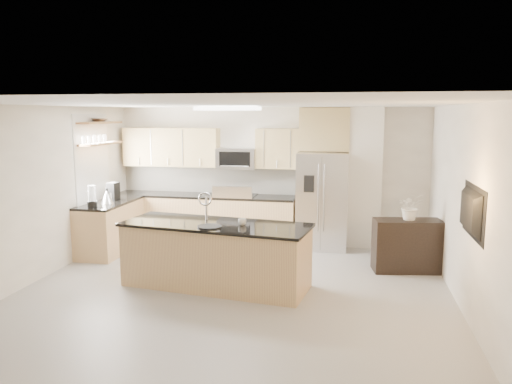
% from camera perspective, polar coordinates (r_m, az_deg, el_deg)
% --- Properties ---
extents(floor, '(6.50, 6.50, 0.00)m').
position_cam_1_polar(floor, '(6.93, -3.09, -12.02)').
color(floor, gray).
rests_on(floor, ground).
extents(ceiling, '(6.00, 6.50, 0.02)m').
position_cam_1_polar(ceiling, '(6.47, -3.29, 10.01)').
color(ceiling, white).
rests_on(ceiling, wall_back).
extents(wall_back, '(6.00, 0.02, 2.60)m').
position_cam_1_polar(wall_back, '(9.73, 1.54, 1.98)').
color(wall_back, white).
rests_on(wall_back, floor).
extents(wall_front, '(6.00, 0.02, 2.60)m').
position_cam_1_polar(wall_front, '(3.62, -16.20, -10.41)').
color(wall_front, white).
rests_on(wall_front, floor).
extents(wall_left, '(0.02, 6.50, 2.60)m').
position_cam_1_polar(wall_left, '(7.87, -24.88, -0.50)').
color(wall_left, white).
rests_on(wall_left, floor).
extents(wall_right, '(0.02, 6.50, 2.60)m').
position_cam_1_polar(wall_right, '(6.53, 23.27, -2.18)').
color(wall_right, white).
rests_on(wall_right, floor).
extents(back_counter, '(3.55, 0.66, 1.44)m').
position_cam_1_polar(back_counter, '(9.83, -5.86, -2.88)').
color(back_counter, '#D7B777').
rests_on(back_counter, floor).
extents(left_counter, '(0.66, 1.50, 0.92)m').
position_cam_1_polar(left_counter, '(9.40, -16.31, -3.83)').
color(left_counter, '#D7B777').
rests_on(left_counter, floor).
extents(range, '(0.76, 0.64, 1.14)m').
position_cam_1_polar(range, '(9.66, -2.32, -3.05)').
color(range, black).
rests_on(range, floor).
extents(upper_cabinets, '(3.50, 0.33, 0.75)m').
position_cam_1_polar(upper_cabinets, '(9.82, -6.16, 5.07)').
color(upper_cabinets, tan).
rests_on(upper_cabinets, wall_back).
extents(microwave, '(0.76, 0.40, 0.40)m').
position_cam_1_polar(microwave, '(9.61, -2.19, 3.87)').
color(microwave, '#BDBDBF').
rests_on(microwave, upper_cabinets).
extents(refrigerator, '(0.92, 0.78, 1.78)m').
position_cam_1_polar(refrigerator, '(9.30, 7.60, -0.97)').
color(refrigerator, '#BDBDBF').
rests_on(refrigerator, floor).
extents(partition_column, '(0.60, 0.30, 2.60)m').
position_cam_1_polar(partition_column, '(9.45, 12.34, 1.57)').
color(partition_column, white).
rests_on(partition_column, floor).
extents(window, '(0.04, 1.15, 1.65)m').
position_cam_1_polar(window, '(9.36, -18.28, 3.41)').
color(window, white).
rests_on(window, wall_left).
extents(shelf_lower, '(0.30, 1.20, 0.04)m').
position_cam_1_polar(shelf_lower, '(9.36, -17.39, 5.30)').
color(shelf_lower, olive).
rests_on(shelf_lower, wall_left).
extents(shelf_upper, '(0.30, 1.20, 0.04)m').
position_cam_1_polar(shelf_upper, '(9.35, -17.49, 7.56)').
color(shelf_upper, olive).
rests_on(shelf_upper, wall_left).
extents(ceiling_fixture, '(1.00, 0.50, 0.06)m').
position_cam_1_polar(ceiling_fixture, '(8.12, -3.22, 9.51)').
color(ceiling_fixture, white).
rests_on(ceiling_fixture, ceiling).
extents(island, '(2.80, 1.33, 1.35)m').
position_cam_1_polar(island, '(7.26, -4.59, -7.16)').
color(island, '#D7B777').
rests_on(island, floor).
extents(credenza, '(1.10, 0.60, 0.83)m').
position_cam_1_polar(credenza, '(8.27, 16.87, -5.88)').
color(credenza, black).
rests_on(credenza, floor).
extents(cup, '(0.15, 0.15, 0.09)m').
position_cam_1_polar(cup, '(7.00, -1.59, -3.44)').
color(cup, silver).
rests_on(cup, island).
extents(platter, '(0.45, 0.45, 0.02)m').
position_cam_1_polar(platter, '(6.92, -5.34, -3.95)').
color(platter, black).
rests_on(platter, island).
extents(blender, '(0.16, 0.16, 0.38)m').
position_cam_1_polar(blender, '(8.78, -18.24, -0.66)').
color(blender, black).
rests_on(blender, left_counter).
extents(kettle, '(0.22, 0.22, 0.27)m').
position_cam_1_polar(kettle, '(9.12, -16.67, -0.50)').
color(kettle, '#BDBDBF').
rests_on(kettle, left_counter).
extents(coffee_maker, '(0.19, 0.22, 0.32)m').
position_cam_1_polar(coffee_maker, '(9.47, -16.02, 0.05)').
color(coffee_maker, black).
rests_on(coffee_maker, left_counter).
extents(bowl, '(0.44, 0.44, 0.09)m').
position_cam_1_polar(bowl, '(9.36, -17.47, 7.94)').
color(bowl, '#BDBDBF').
rests_on(bowl, shelf_upper).
extents(flower_vase, '(0.60, 0.53, 0.64)m').
position_cam_1_polar(flower_vase, '(8.13, 17.30, -0.87)').
color(flower_vase, silver).
rests_on(flower_vase, credenza).
extents(television, '(0.14, 1.08, 0.62)m').
position_cam_1_polar(television, '(6.31, 22.88, -2.06)').
color(television, black).
rests_on(television, wall_right).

